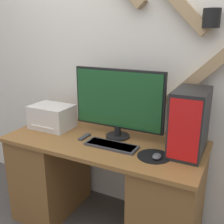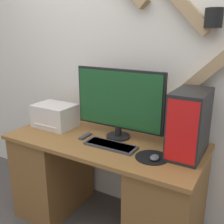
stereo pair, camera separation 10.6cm
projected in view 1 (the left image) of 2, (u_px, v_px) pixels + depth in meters
name	position (u px, v px, depth m)	size (l,w,h in m)	color
wall_back	(126.00, 56.00, 2.15)	(6.40, 0.17, 2.70)	silver
desk	(104.00, 182.00, 2.10)	(1.51, 0.68, 0.77)	brown
monitor	(118.00, 101.00, 1.96)	(0.72, 0.19, 0.53)	black
keyboard	(111.00, 145.00, 1.87)	(0.38, 0.14, 0.02)	#3D3D42
mousepad	(154.00, 156.00, 1.73)	(0.22, 0.22, 0.00)	black
mouse	(157.00, 156.00, 1.69)	(0.06, 0.08, 0.03)	#4C4C51
computer_tower	(190.00, 122.00, 1.73)	(0.21, 0.37, 0.44)	black
printer	(52.00, 117.00, 2.22)	(0.34, 0.25, 0.20)	beige
remote_control	(85.00, 137.00, 2.03)	(0.03, 0.13, 0.02)	#38383D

